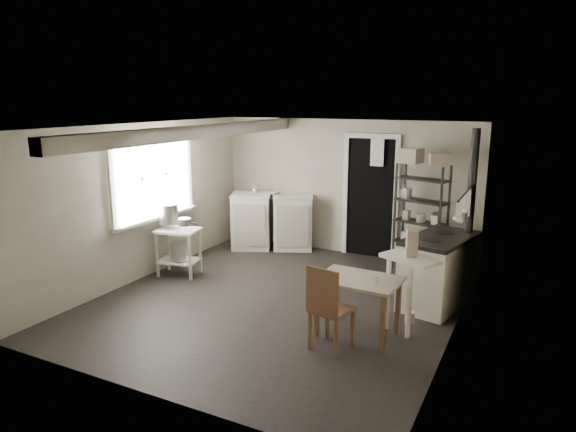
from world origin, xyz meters
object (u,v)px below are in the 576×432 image
at_px(base_cabinets, 272,223).
at_px(stove, 439,272).
at_px(stockpot, 169,214).
at_px(work_table, 358,304).
at_px(prep_table, 179,249).
at_px(flour_sack, 417,257).
at_px(chair, 332,305).
at_px(shelf_rack, 421,212).

height_order(base_cabinets, stove, base_cabinets).
distance_m(stockpot, work_table, 3.39).
xyz_separation_m(prep_table, flour_sack, (3.23, 1.75, -0.16)).
bearing_deg(base_cabinets, stove, -46.92).
distance_m(prep_table, stove, 3.80).
relative_size(stove, flour_sack, 2.56).
relative_size(stockpot, base_cabinets, 0.20).
relative_size(stockpot, stove, 0.26).
height_order(stockpot, flour_sack, stockpot).
height_order(stockpot, base_cabinets, stockpot).
distance_m(work_table, chair, 0.45).
bearing_deg(shelf_rack, work_table, -76.20).
bearing_deg(base_cabinets, chair, -76.14).
relative_size(prep_table, work_table, 0.79).
bearing_deg(flour_sack, chair, -95.27).
height_order(prep_table, stockpot, stockpot).
xyz_separation_m(stove, chair, (-0.79, -1.73, 0.04)).
xyz_separation_m(stockpot, base_cabinets, (0.72, 1.95, -0.48)).
distance_m(base_cabinets, work_table, 3.69).
relative_size(stove, work_table, 1.30).
height_order(base_cabinets, work_table, base_cabinets).
bearing_deg(shelf_rack, stove, -50.69).
height_order(prep_table, shelf_rack, shelf_rack).
bearing_deg(stove, chair, -101.00).
bearing_deg(shelf_rack, stockpot, -135.22).
height_order(base_cabinets, chair, chair).
height_order(work_table, flour_sack, work_table).
bearing_deg(flour_sack, base_cabinets, 175.88).
distance_m(stockpot, chair, 3.34).
height_order(stockpot, work_table, stockpot).
relative_size(stockpot, flour_sack, 0.66).
distance_m(base_cabinets, stove, 3.45).
distance_m(shelf_rack, stove, 1.44).
relative_size(work_table, flour_sack, 1.98).
relative_size(prep_table, base_cabinets, 0.48).
distance_m(base_cabinets, flour_sack, 2.67).
distance_m(shelf_rack, work_table, 2.63).
distance_m(work_table, flour_sack, 2.49).
bearing_deg(work_table, shelf_rack, 87.62).
bearing_deg(prep_table, stove, 8.89).
height_order(chair, flour_sack, chair).
xyz_separation_m(shelf_rack, flour_sack, (0.00, -0.08, -0.71)).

